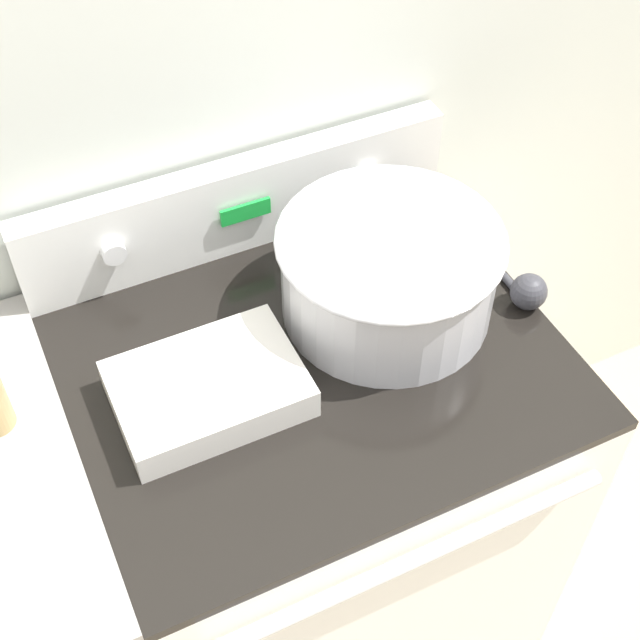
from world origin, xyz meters
TOP-DOWN VIEW (x-y plane):
  - kitchen_wall at (0.00, 0.68)m, footprint 8.00×0.05m
  - stove_range at (0.00, 0.32)m, footprint 0.77×0.68m
  - control_panel at (0.00, 0.62)m, footprint 0.77×0.07m
  - mixing_bowl at (0.15, 0.37)m, footprint 0.36×0.36m
  - casserole_dish at (-0.18, 0.31)m, footprint 0.28×0.20m
  - ladle at (0.37, 0.30)m, footprint 0.06×0.32m

SIDE VIEW (x-z plane):
  - stove_range at x=0.00m, z-range 0.00..0.93m
  - ladle at x=0.37m, z-range 0.93..0.99m
  - casserole_dish at x=-0.18m, z-range 0.94..0.99m
  - control_panel at x=0.00m, z-range 0.93..1.10m
  - mixing_bowl at x=0.15m, z-range 0.94..1.10m
  - kitchen_wall at x=0.00m, z-range 0.00..2.50m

